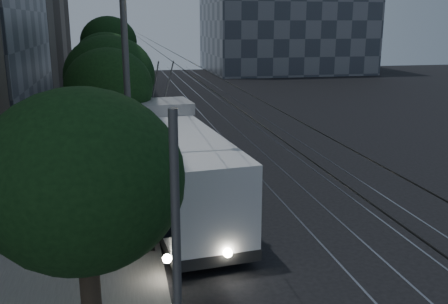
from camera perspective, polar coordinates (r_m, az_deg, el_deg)
name	(u,v)px	position (r m, az deg, el deg)	size (l,w,h in m)	color
ground	(287,215)	(19.38, 7.20, -7.18)	(120.00, 120.00, 0.00)	black
sidewalk	(101,122)	(37.67, -13.89, 3.39)	(5.00, 90.00, 0.15)	slate
tram_rails	(234,117)	(38.61, 1.13, 3.98)	(4.52, 90.00, 0.02)	gray
overhead_wires	(134,74)	(37.17, -10.28, 8.73)	(2.23, 90.00, 6.00)	black
trolleybus	(173,163)	(19.94, -5.86, -1.22)	(3.86, 12.73, 5.63)	silver
pickup_silver	(153,137)	(28.42, -8.07, 1.67)	(2.82, 6.11, 1.70)	#A2A4A9
car_white_a	(149,114)	(36.57, -8.58, 4.37)	(1.72, 4.28, 1.46)	#B3B3B7
car_white_b	(145,113)	(37.52, -9.05, 4.47)	(1.80, 4.42, 1.28)	silver
car_white_c	(141,102)	(42.72, -9.43, 5.70)	(1.37, 3.92, 1.29)	silver
car_white_d	(142,94)	(47.06, -9.38, 6.52)	(1.53, 3.79, 1.29)	silver
tree_0	(82,181)	(10.52, -15.90, -3.20)	(4.19, 4.19, 5.96)	#33261C
tree_1	(109,88)	(23.04, -13.04, 7.12)	(3.93, 3.93, 6.09)	#33261C
tree_2	(110,77)	(26.70, -12.94, 8.40)	(4.67, 4.67, 6.54)	#33261C
tree_3	(107,63)	(38.36, -13.28, 9.89)	(4.92, 4.92, 6.46)	#33261C
tree_4	(113,55)	(47.06, -12.62, 10.77)	(3.97, 3.97, 6.06)	#33261C
tree_5	(109,42)	(54.37, -13.04, 12.17)	(5.79, 5.79, 7.75)	#33261C
streetlamp_near	(140,80)	(15.45, -9.57, 8.10)	(2.20, 0.44, 8.97)	#545456
streetlamp_far	(129,34)	(36.23, -10.75, 13.10)	(2.54, 0.44, 10.57)	#545456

